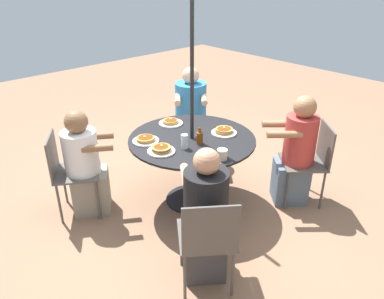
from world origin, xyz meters
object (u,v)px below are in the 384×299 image
object	(u,v)px
patio_chair_west	(208,237)
patio_chair_south	(68,168)
patio_chair_east	(191,115)
coffee_cup	(222,154)
patio_chair_north	(311,158)
pancake_plate_c	(171,122)
patio_table	(192,149)
diner_north	(296,154)
syrup_bottle	(200,137)
pancake_plate_d	(161,150)
pancake_plate_b	(146,140)
diner_south	(86,167)
diner_east	(191,118)
diner_west	(205,220)
pancake_plate_a	(224,131)
drinking_glass_a	(185,141)

from	to	relation	value
patio_chair_west	patio_chair_south	bearing A→B (deg)	137.16
patio_chair_east	coffee_cup	size ratio (longest dim) A/B	8.93
patio_chair_north	pancake_plate_c	distance (m)	1.52
patio_table	diner_north	bearing A→B (deg)	137.63
patio_chair_west	pancake_plate_c	size ratio (longest dim) A/B	3.30
pancake_plate_c	syrup_bottle	xyz separation A→B (m)	(0.11, 0.56, 0.05)
patio_chair_east	pancake_plate_d	distance (m)	1.58
patio_chair_south	pancake_plate_b	bearing A→B (deg)	89.24
patio_chair_west	diner_south	bearing A→B (deg)	132.62
patio_table	patio_chair_south	distance (m)	1.23
patio_table	patio_chair_north	size ratio (longest dim) A/B	1.48
pancake_plate_c	coffee_cup	world-z (taller)	coffee_cup
patio_table	diner_east	xyz separation A→B (m)	(-0.71, -0.79, -0.08)
diner_south	diner_west	distance (m)	1.44
patio_chair_north	diner_south	size ratio (longest dim) A/B	0.78
diner_east	pancake_plate_a	size ratio (longest dim) A/B	4.51
diner_north	patio_chair_west	bearing A→B (deg)	142.03
diner_north	patio_chair_south	bearing A→B (deg)	94.97
diner_east	pancake_plate_c	distance (m)	0.76
pancake_plate_a	diner_west	bearing A→B (deg)	36.16
patio_chair_east	diner_south	distance (m)	1.74
patio_chair_east	pancake_plate_a	bearing A→B (deg)	106.26
coffee_cup	diner_east	bearing A→B (deg)	-122.24
diner_north	pancake_plate_b	world-z (taller)	diner_north
diner_east	pancake_plate_a	bearing A→B (deg)	108.97
diner_south	patio_table	bearing A→B (deg)	90.00
pancake_plate_a	patio_chair_north	bearing A→B (deg)	130.94
diner_west	pancake_plate_d	bearing A→B (deg)	111.76
syrup_bottle	drinking_glass_a	world-z (taller)	syrup_bottle
drinking_glass_a	patio_chair_north	bearing A→B (deg)	147.40
patio_chair_north	syrup_bottle	size ratio (longest dim) A/B	5.20
coffee_cup	drinking_glass_a	size ratio (longest dim) A/B	0.70
diner_north	syrup_bottle	size ratio (longest dim) A/B	7.09
diner_north	patio_chair_west	world-z (taller)	diner_north
diner_north	pancake_plate_a	size ratio (longest dim) A/B	4.51
patio_table	diner_south	size ratio (longest dim) A/B	1.16
patio_chair_south	patio_chair_west	distance (m)	1.67
pancake_plate_a	syrup_bottle	bearing A→B (deg)	-0.05
patio_chair_south	drinking_glass_a	distance (m)	1.18
patio_chair_south	diner_south	size ratio (longest dim) A/B	0.78
patio_chair_east	drinking_glass_a	world-z (taller)	drinking_glass_a
diner_south	patio_chair_west	xyz separation A→B (m)	(-0.14, 1.55, 0.00)
diner_south	coffee_cup	distance (m)	1.37
patio_chair_east	drinking_glass_a	distance (m)	1.48
diner_north	patio_chair_south	xyz separation A→B (m)	(1.81, -1.39, -0.04)
diner_west	patio_chair_east	bearing A→B (deg)	87.54
diner_east	syrup_bottle	world-z (taller)	diner_east
patio_chair_east	diner_east	size ratio (longest dim) A/B	0.73
patio_table	diner_west	size ratio (longest dim) A/B	1.10
pancake_plate_b	syrup_bottle	world-z (taller)	syrup_bottle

